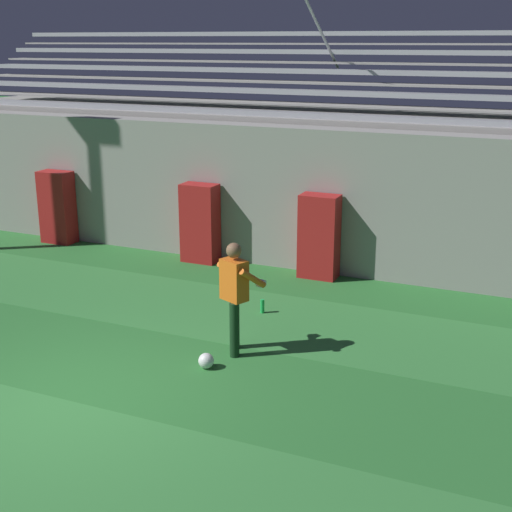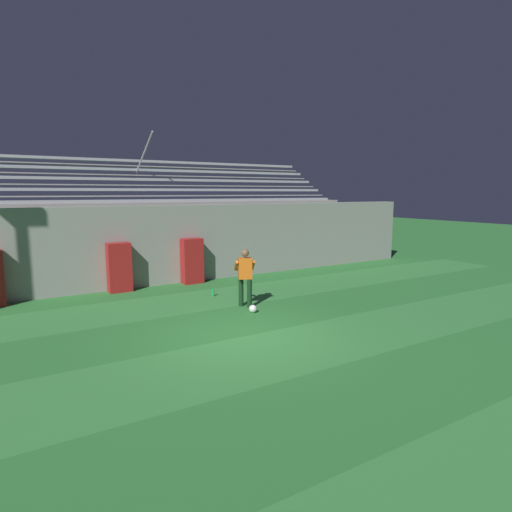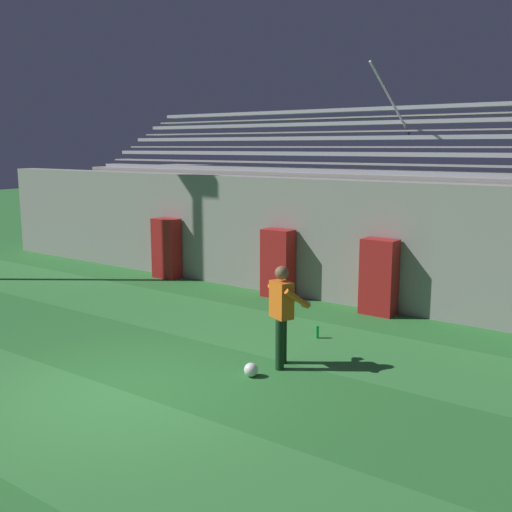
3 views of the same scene
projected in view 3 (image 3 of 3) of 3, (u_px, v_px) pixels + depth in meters
name	position (u px, v px, depth m)	size (l,w,h in m)	color
ground_plane	(127.00, 390.00, 8.80)	(80.00, 80.00, 0.00)	#2D7533
turf_stripe_mid	(55.00, 421.00, 7.81)	(28.00, 2.38, 0.01)	#38843D
turf_stripe_far	(264.00, 331.00, 11.62)	(28.00, 2.38, 0.01)	#38843D
back_wall	(338.00, 241.00, 13.74)	(24.00, 0.60, 2.80)	#999691
padding_pillar_gate_left	(278.00, 263.00, 14.14)	(0.74, 0.44, 1.62)	#B21E1E
padding_pillar_gate_right	(379.00, 277.00, 12.67)	(0.74, 0.44, 1.62)	#B21E1E
padding_pillar_far_left	(167.00, 248.00, 16.22)	(0.74, 0.44, 1.62)	#B21E1E
bleacher_stand	(380.00, 226.00, 15.59)	(18.00, 4.05, 5.43)	#999691
goalkeeper	(282.00, 309.00, 9.61)	(0.71, 0.69, 1.67)	#143319
soccer_ball	(251.00, 370.00, 9.31)	(0.22, 0.22, 0.22)	white
water_bottle	(317.00, 332.00, 11.18)	(0.07, 0.07, 0.24)	green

